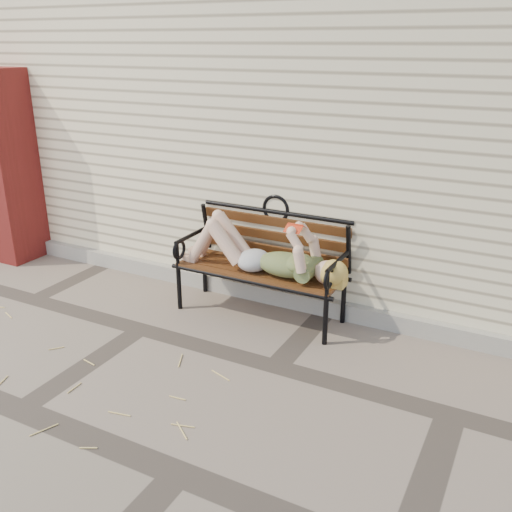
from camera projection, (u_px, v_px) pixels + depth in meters
The scene contains 6 objects.
ground at pixel (141, 329), 4.75m from camera, with size 80.00×80.00×0.00m, color #75655A.
house_wall at pixel (293, 109), 6.70m from camera, with size 8.00×4.00×3.00m, color beige.
foundation_strip at pixel (203, 280), 5.52m from camera, with size 8.00×0.10×0.15m, color #A7A296.
brick_pillar at pixel (5, 167), 6.01m from camera, with size 0.50×0.50×2.00m, color #A52825.
garden_bench at pixel (265, 251), 4.87m from camera, with size 1.57×0.62×1.02m.
reading_woman at pixel (259, 252), 4.75m from camera, with size 1.48×0.34×0.47m.
Camera 1 is at (2.81, -3.29, 2.26)m, focal length 40.00 mm.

